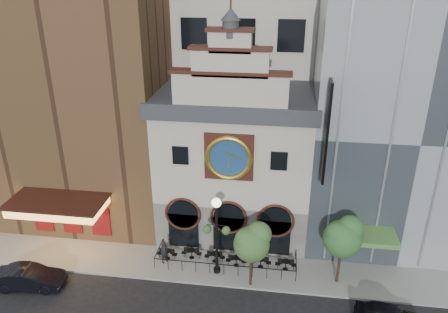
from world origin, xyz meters
TOP-DOWN VIEW (x-y plane):
  - ground at (0.00, 0.00)m, footprint 120.00×120.00m
  - sidewalk at (0.00, 2.50)m, footprint 44.00×5.00m
  - clock_building at (0.00, 7.82)m, footprint 12.60×8.78m
  - theater_building at (-13.00, 9.96)m, footprint 14.00×15.60m
  - retail_building at (12.99, 9.99)m, footprint 14.00×14.40m
  - cafe_railing at (0.00, 2.50)m, footprint 10.60×2.60m
  - bistro_0 at (-4.65, 2.50)m, footprint 1.58×0.68m
  - bistro_1 at (-2.78, 2.85)m, footprint 1.58×0.68m
  - bistro_2 at (-0.92, 2.66)m, footprint 1.58×0.68m
  - bistro_3 at (0.79, 2.39)m, footprint 1.58×0.68m
  - bistro_4 at (2.65, 2.49)m, footprint 1.58×0.68m
  - bistro_5 at (4.54, 2.46)m, footprint 1.58×0.68m
  - car_left at (-13.63, -1.88)m, footprint 5.13×2.26m
  - pedestrian at (-4.74, 2.07)m, footprint 0.77×0.83m
  - lamppost at (-0.56, 1.45)m, footprint 2.02×0.69m
  - tree_left at (2.09, 0.43)m, footprint 2.62×2.52m
  - tree_right at (8.31, 1.63)m, footprint 2.77×2.67m

SIDE VIEW (x-z plane):
  - ground at x=0.00m, z-range 0.00..0.00m
  - sidewalk at x=0.00m, z-range 0.00..0.15m
  - cafe_railing at x=0.00m, z-range 0.15..1.05m
  - bistro_0 at x=-4.65m, z-range 0.16..1.06m
  - bistro_1 at x=-2.78m, z-range 0.16..1.06m
  - bistro_2 at x=-0.92m, z-range 0.16..1.06m
  - bistro_3 at x=0.79m, z-range 0.16..1.06m
  - bistro_4 at x=2.65m, z-range 0.16..1.06m
  - bistro_5 at x=4.54m, z-range 0.16..1.06m
  - car_left at x=-13.63m, z-range 0.00..1.64m
  - pedestrian at x=-4.74m, z-range 0.15..2.06m
  - tree_left at x=2.09m, z-range 1.33..6.36m
  - lamppost at x=-0.56m, z-range 0.90..7.21m
  - tree_right at x=8.31m, z-range 1.40..6.74m
  - clock_building at x=0.00m, z-range -2.64..16.01m
  - retail_building at x=12.99m, z-range 0.14..20.14m
  - theater_building at x=-13.00m, z-range 0.10..25.10m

